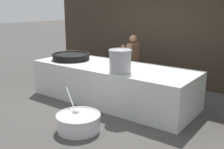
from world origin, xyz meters
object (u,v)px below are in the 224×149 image
object	(u,v)px
giant_wok_near	(71,56)
prep_bowl_vegetables	(78,121)
cook	(133,60)
stock_pot	(120,61)

from	to	relation	value
giant_wok_near	prep_bowl_vegetables	distance (m)	2.42
prep_bowl_vegetables	cook	bearing A→B (deg)	101.94
giant_wok_near	stock_pot	world-z (taller)	stock_pot
cook	prep_bowl_vegetables	bearing A→B (deg)	100.79
prep_bowl_vegetables	stock_pot	bearing A→B (deg)	85.14
giant_wok_near	cook	bearing A→B (deg)	46.74
stock_pot	prep_bowl_vegetables	world-z (taller)	stock_pot
giant_wok_near	prep_bowl_vegetables	size ratio (longest dim) A/B	0.98
giant_wok_near	cook	world-z (taller)	cook
stock_pot	prep_bowl_vegetables	size ratio (longest dim) A/B	0.49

